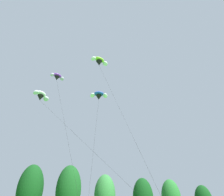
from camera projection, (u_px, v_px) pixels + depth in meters
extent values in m
ellipsoid|color=#0F3D14|center=(30.00, 190.00, 43.49)|extent=(5.29, 5.29, 10.13)
ellipsoid|color=#144719|center=(68.00, 190.00, 44.65)|extent=(5.32, 5.32, 10.23)
ellipsoid|color=#2D7033|center=(105.00, 195.00, 50.61)|extent=(5.14, 5.14, 9.70)
ellipsoid|color=purple|center=(57.00, 76.00, 36.35)|extent=(1.69, 1.37, 0.73)
ellipsoid|color=silver|center=(62.00, 79.00, 36.71)|extent=(0.99, 0.96, 0.86)
ellipsoid|color=silver|center=(52.00, 75.00, 35.72)|extent=(0.91, 0.95, 0.86)
cone|color=black|center=(57.00, 78.00, 36.12)|extent=(1.07, 1.07, 0.71)
cylinder|color=black|center=(65.00, 126.00, 25.68)|extent=(3.84, 13.00, 21.47)
ellipsoid|color=white|center=(41.00, 94.00, 31.83)|extent=(1.94, 1.93, 0.90)
ellipsoid|color=silver|center=(46.00, 99.00, 32.49)|extent=(1.18, 1.17, 1.03)
ellipsoid|color=silver|center=(36.00, 92.00, 30.86)|extent=(1.17, 1.18, 1.03)
cone|color=black|center=(40.00, 98.00, 31.54)|extent=(1.35, 1.35, 0.82)
cylinder|color=black|center=(83.00, 142.00, 22.83)|extent=(11.59, 14.34, 16.22)
ellipsoid|color=blue|center=(99.00, 94.00, 30.78)|extent=(1.66, 1.35, 0.64)
ellipsoid|color=white|center=(105.00, 96.00, 30.70)|extent=(0.91, 1.00, 0.79)
ellipsoid|color=white|center=(93.00, 95.00, 30.59)|extent=(1.01, 1.03, 0.79)
cone|color=black|center=(99.00, 98.00, 30.57)|extent=(1.00, 1.00, 0.71)
cylinder|color=black|center=(94.00, 144.00, 22.91)|extent=(2.49, 7.76, 15.82)
ellipsoid|color=#93D633|center=(99.00, 60.00, 34.38)|extent=(1.99, 1.49, 0.79)
ellipsoid|color=white|center=(105.00, 64.00, 34.77)|extent=(1.17, 1.09, 0.96)
ellipsoid|color=white|center=(93.00, 59.00, 33.68)|extent=(1.08, 1.05, 0.96)
cone|color=black|center=(99.00, 63.00, 34.10)|extent=(1.24, 1.24, 0.85)
cylinder|color=black|center=(123.00, 115.00, 24.11)|extent=(3.49, 11.18, 22.35)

